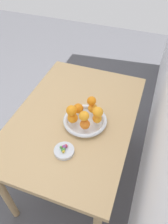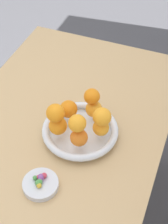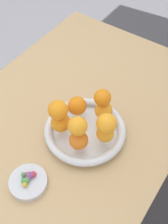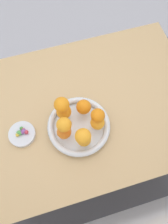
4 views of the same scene
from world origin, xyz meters
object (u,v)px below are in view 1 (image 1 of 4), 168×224
at_px(candy_ball_3, 66,146).
at_px(candy_ball_4, 61,147).
at_px(fruit_bowl, 85,121).
at_px(orange_0, 85,124).
at_px(orange_7, 98,112).
at_px(orange_8, 92,101).
at_px(candy_ball_6, 63,151).
at_px(orange_1, 97,118).
at_px(candy_ball_2, 64,147).
at_px(dining_table, 75,124).
at_px(orange_4, 73,118).
at_px(candy_dish, 64,151).
at_px(orange_3, 78,108).
at_px(candy_ball_5, 64,149).
at_px(candy_ball_0, 64,149).
at_px(candy_ball_7, 63,150).
at_px(candy_ball_1, 63,147).
at_px(orange_6, 71,111).
at_px(orange_5, 84,116).
at_px(orange_2, 93,108).

xyz_separation_m(candy_ball_3, candy_ball_4, (0.02, -0.02, -0.00)).
relative_size(fruit_bowl, orange_0, 4.56).
relative_size(orange_7, orange_8, 1.11).
bearing_deg(orange_7, fruit_bowl, -92.81).
distance_m(candy_ball_3, candy_ball_6, 0.04).
bearing_deg(fruit_bowl, orange_1, 90.63).
distance_m(orange_0, candy_ball_2, 0.18).
relative_size(dining_table, orange_4, 17.23).
height_order(candy_dish, orange_3, orange_3).
height_order(orange_8, candy_ball_4, orange_8).
distance_m(orange_3, candy_ball_5, 0.29).
xyz_separation_m(orange_4, candy_ball_0, (0.20, 0.03, -0.04)).
relative_size(orange_1, candy_ball_4, 3.72).
height_order(candy_dish, candy_ball_7, candy_ball_7).
relative_size(fruit_bowl, orange_8, 4.80).
xyz_separation_m(orange_7, candy_ball_1, (0.23, -0.13, -0.10)).
height_order(orange_0, orange_6, orange_6).
height_order(orange_0, orange_3, orange_3).
bearing_deg(orange_6, candy_ball_4, 2.89).
bearing_deg(candy_ball_5, orange_8, 170.86).
bearing_deg(candy_ball_7, orange_5, 164.04).
bearing_deg(candy_ball_2, orange_4, -173.23).
bearing_deg(candy_ball_4, orange_8, 167.11).
bearing_deg(orange_3, candy_dish, 4.50).
distance_m(dining_table, candy_ball_7, 0.32).
bearing_deg(orange_8, candy_ball_6, -8.11).
xyz_separation_m(orange_1, candy_ball_6, (0.26, -0.11, -0.04)).
distance_m(orange_6, candy_ball_3, 0.20).
distance_m(orange_3, candy_ball_6, 0.31).
height_order(candy_ball_0, candy_ball_5, candy_ball_5).
bearing_deg(candy_ball_0, candy_ball_1, -134.84).
relative_size(orange_3, candy_ball_3, 3.48).
distance_m(candy_ball_3, candy_ball_7, 0.03).
distance_m(candy_ball_1, candy_ball_4, 0.01).
height_order(candy_dish, orange_2, orange_2).
distance_m(orange_0, orange_2, 0.14).
bearing_deg(orange_7, candy_ball_5, -25.56).
xyz_separation_m(orange_0, candy_ball_6, (0.19, -0.06, -0.04)).
bearing_deg(candy_ball_7, candy_ball_4, -129.77).
xyz_separation_m(candy_ball_0, candy_ball_3, (-0.02, 0.00, 0.00)).
xyz_separation_m(dining_table, orange_3, (-0.00, 0.03, 0.16)).
bearing_deg(candy_ball_2, orange_6, -171.89).
bearing_deg(orange_0, orange_8, -176.73).
distance_m(orange_3, candy_ball_3, 0.27).
xyz_separation_m(fruit_bowl, orange_8, (-0.08, 0.01, 0.11)).
distance_m(orange_3, orange_5, 0.14).
height_order(orange_3, candy_ball_5, orange_3).
xyz_separation_m(dining_table, fruit_bowl, (0.04, 0.09, 0.11)).
bearing_deg(candy_ball_2, orange_1, 153.22).
bearing_deg(fruit_bowl, orange_0, 18.63).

